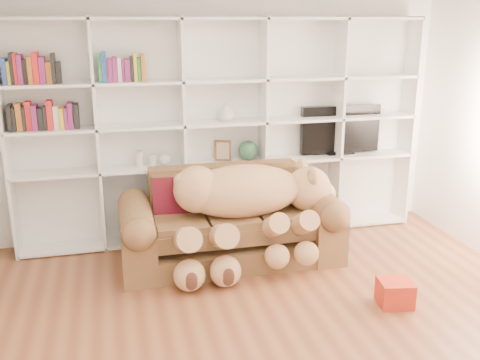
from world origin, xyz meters
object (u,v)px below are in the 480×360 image
object	(u,v)px
sofa	(230,227)
teddy_bear	(246,203)
tv	(340,130)
gift_box	(395,293)

from	to	relation	value
sofa	teddy_bear	size ratio (longest dim) A/B	1.24
teddy_bear	tv	xyz separation A→B (m)	(1.33, 0.86, 0.49)
sofa	tv	size ratio (longest dim) A/B	2.30
sofa	tv	bearing A→B (deg)	24.81
teddy_bear	gift_box	distance (m)	1.59
sofa	teddy_bear	distance (m)	0.38
sofa	teddy_bear	world-z (taller)	teddy_bear
teddy_bear	gift_box	xyz separation A→B (m)	(1.05, -1.07, -0.54)
sofa	teddy_bear	bearing A→B (deg)	-55.95
sofa	tv	world-z (taller)	tv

